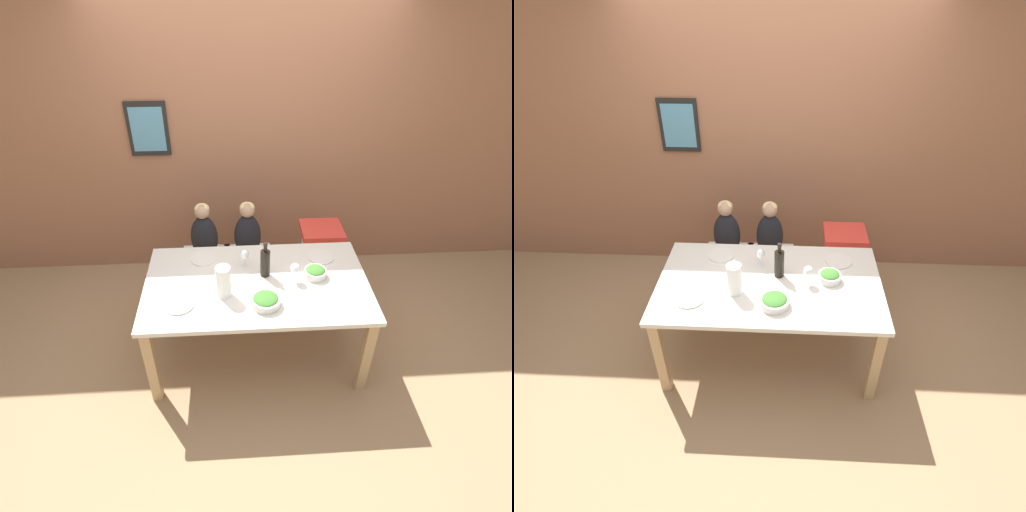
# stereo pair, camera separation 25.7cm
# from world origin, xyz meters

# --- Properties ---
(ground_plane) EXTENTS (14.00, 14.00, 0.00)m
(ground_plane) POSITION_xyz_m (0.00, 0.00, 0.00)
(ground_plane) COLOR #9E7A56
(wall_back) EXTENTS (10.00, 0.09, 2.70)m
(wall_back) POSITION_xyz_m (-0.00, 1.30, 1.35)
(wall_back) COLOR #8E5B42
(wall_back) RESTS_ON ground_plane
(dining_table) EXTENTS (1.63, 0.94, 0.73)m
(dining_table) POSITION_xyz_m (0.00, 0.00, 0.64)
(dining_table) COLOR silver
(dining_table) RESTS_ON ground_plane
(chair_far_left) EXTENTS (0.43, 0.40, 0.45)m
(chair_far_left) POSITION_xyz_m (-0.42, 0.72, 0.38)
(chair_far_left) COLOR silver
(chair_far_left) RESTS_ON ground_plane
(chair_far_center) EXTENTS (0.43, 0.40, 0.45)m
(chair_far_center) POSITION_xyz_m (-0.03, 0.72, 0.38)
(chair_far_center) COLOR silver
(chair_far_center) RESTS_ON ground_plane
(chair_right_highchair) EXTENTS (0.37, 0.34, 0.72)m
(chair_right_highchair) POSITION_xyz_m (0.63, 0.72, 0.57)
(chair_right_highchair) COLOR silver
(chair_right_highchair) RESTS_ON ground_plane
(person_child_left) EXTENTS (0.24, 0.17, 0.54)m
(person_child_left) POSITION_xyz_m (-0.42, 0.72, 0.71)
(person_child_left) COLOR black
(person_child_left) RESTS_ON chair_far_left
(person_child_center) EXTENTS (0.24, 0.17, 0.54)m
(person_child_center) POSITION_xyz_m (-0.03, 0.72, 0.71)
(person_child_center) COLOR black
(person_child_center) RESTS_ON chair_far_center
(wine_bottle) EXTENTS (0.07, 0.07, 0.28)m
(wine_bottle) POSITION_xyz_m (0.07, 0.08, 0.85)
(wine_bottle) COLOR black
(wine_bottle) RESTS_ON dining_table
(paper_towel_roll) EXTENTS (0.10, 0.10, 0.24)m
(paper_towel_roll) POSITION_xyz_m (-0.23, -0.13, 0.85)
(paper_towel_roll) COLOR white
(paper_towel_roll) RESTS_ON dining_table
(wine_glass_near) EXTENTS (0.07, 0.07, 0.15)m
(wine_glass_near) POSITION_xyz_m (0.28, -0.01, 0.84)
(wine_glass_near) COLOR white
(wine_glass_near) RESTS_ON dining_table
(wine_glass_far) EXTENTS (0.07, 0.07, 0.15)m
(wine_glass_far) POSITION_xyz_m (-0.08, 0.19, 0.84)
(wine_glass_far) COLOR white
(wine_glass_far) RESTS_ON dining_table
(salad_bowl_large) EXTENTS (0.20, 0.20, 0.08)m
(salad_bowl_large) POSITION_xyz_m (0.05, -0.25, 0.77)
(salad_bowl_large) COLOR silver
(salad_bowl_large) RESTS_ON dining_table
(salad_bowl_small) EXTENTS (0.17, 0.17, 0.08)m
(salad_bowl_small) POSITION_xyz_m (0.44, 0.04, 0.77)
(salad_bowl_small) COLOR silver
(salad_bowl_small) RESTS_ON dining_table
(dinner_plate_front_left) EXTENTS (0.21, 0.21, 0.01)m
(dinner_plate_front_left) POSITION_xyz_m (-0.54, -0.22, 0.74)
(dinner_plate_front_left) COLOR silver
(dinner_plate_front_left) RESTS_ON dining_table
(dinner_plate_back_left) EXTENTS (0.21, 0.21, 0.01)m
(dinner_plate_back_left) POSITION_xyz_m (-0.40, 0.30, 0.74)
(dinner_plate_back_left) COLOR silver
(dinner_plate_back_left) RESTS_ON dining_table
(dinner_plate_back_right) EXTENTS (0.21, 0.21, 0.01)m
(dinner_plate_back_right) POSITION_xyz_m (0.52, 0.27, 0.74)
(dinner_plate_back_right) COLOR silver
(dinner_plate_back_right) RESTS_ON dining_table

